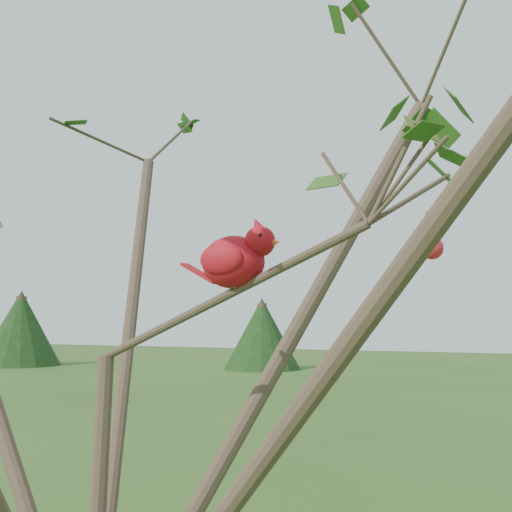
% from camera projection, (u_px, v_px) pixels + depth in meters
% --- Properties ---
extents(crabapple_tree, '(2.35, 2.05, 2.95)m').
position_uv_depth(crabapple_tree, '(100.00, 274.00, 1.27)').
color(crabapple_tree, '#3E2D21').
rests_on(crabapple_tree, ground).
extents(cardinal, '(0.22, 0.11, 0.15)m').
position_uv_depth(cardinal, '(236.00, 259.00, 1.26)').
color(cardinal, '#B70F1D').
rests_on(cardinal, ground).
extents(distant_trees, '(43.88, 11.22, 3.78)m').
position_uv_depth(distant_trees, '(493.00, 329.00, 23.52)').
color(distant_trees, '#3E2D21').
rests_on(distant_trees, ground).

